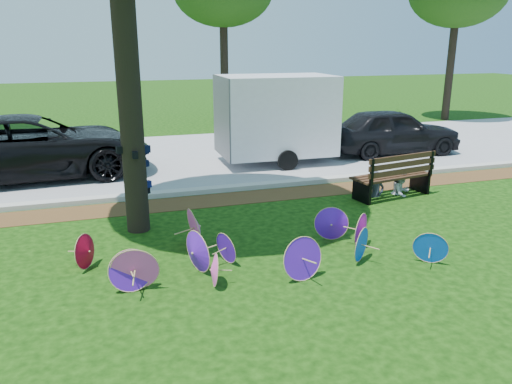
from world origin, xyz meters
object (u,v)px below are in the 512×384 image
parasol_pile (245,247)px  person_left (377,172)px  dark_pickup (392,131)px  cargo_trailer (276,115)px  park_bench (391,175)px  person_right (403,170)px  black_van (34,147)px

parasol_pile → person_left: (4.10, 2.79, 0.28)m
dark_pickup → cargo_trailer: cargo_trailer is taller
dark_pickup → park_bench: dark_pickup is taller
cargo_trailer → person_right: size_ratio=2.77×
dark_pickup → person_right: dark_pickup is taller
dark_pickup → person_left: (-3.02, -4.15, -0.14)m
person_left → person_right: (0.70, 0.00, -0.01)m
black_van → cargo_trailer: cargo_trailer is taller
cargo_trailer → dark_pickup: bearing=1.5°
black_van → park_bench: black_van is taller
black_van → person_left: (7.96, -4.40, -0.24)m
parasol_pile → person_left: bearing=34.2°
parasol_pile → cargo_trailer: bearing=66.4°
parasol_pile → cargo_trailer: (3.02, 6.92, 1.14)m
park_bench → person_right: person_right is taller
person_right → park_bench: bearing=166.8°
cargo_trailer → black_van: bearing=178.9°
black_van → dark_pickup: (10.98, -0.25, -0.10)m
park_bench → person_left: size_ratio=1.67×
cargo_trailer → park_bench: cargo_trailer is taller
parasol_pile → dark_pickup: (7.12, 6.94, 0.42)m
parasol_pile → cargo_trailer: cargo_trailer is taller
dark_pickup → park_bench: 4.98m
black_van → person_right: 9.72m
park_bench → person_right: (0.35, 0.05, 0.07)m
park_bench → person_left: person_left is taller
black_van → person_right: black_van is taller
parasol_pile → dark_pickup: 9.96m
black_van → park_bench: 9.43m
person_right → cargo_trailer: bearing=92.0°
black_van → person_left: size_ratio=5.03×
parasol_pile → person_right: person_right is taller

